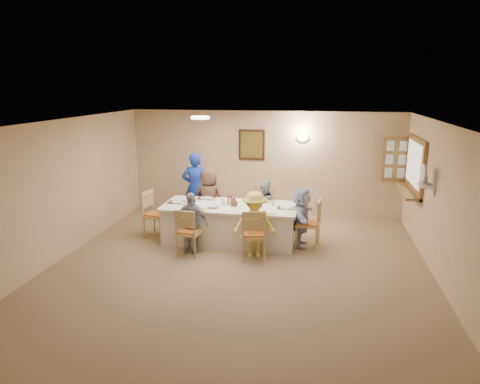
% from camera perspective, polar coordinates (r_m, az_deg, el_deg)
% --- Properties ---
extents(ground, '(7.00, 7.00, 0.00)m').
position_cam_1_polar(ground, '(7.37, -0.45, -10.64)').
color(ground, '#9E7E5F').
extents(room_walls, '(7.00, 7.00, 7.00)m').
position_cam_1_polar(room_walls, '(6.88, -0.48, 0.90)').
color(room_walls, tan).
rests_on(room_walls, ground).
extents(wall_picture, '(0.62, 0.05, 0.72)m').
position_cam_1_polar(wall_picture, '(10.26, 1.55, 6.31)').
color(wall_picture, '#3A1F14').
rests_on(wall_picture, room_walls).
extents(wall_sconce, '(0.26, 0.09, 0.18)m').
position_cam_1_polar(wall_sconce, '(10.09, 8.34, 7.19)').
color(wall_sconce, white).
rests_on(wall_sconce, room_walls).
extents(ceiling_light, '(0.36, 0.36, 0.05)m').
position_cam_1_polar(ceiling_light, '(8.41, -5.32, 9.83)').
color(ceiling_light, white).
rests_on(ceiling_light, room_walls).
extents(serving_hatch, '(0.06, 1.50, 1.15)m').
position_cam_1_polar(serving_hatch, '(9.32, 22.33, 3.23)').
color(serving_hatch, olive).
rests_on(serving_hatch, room_walls).
extents(hatch_sill, '(0.30, 1.50, 0.05)m').
position_cam_1_polar(hatch_sill, '(9.40, 21.32, 0.13)').
color(hatch_sill, olive).
rests_on(hatch_sill, room_walls).
extents(shutter_door, '(0.55, 0.04, 1.00)m').
position_cam_1_polar(shutter_door, '(10.01, 20.02, 4.12)').
color(shutter_door, olive).
rests_on(shutter_door, room_walls).
extents(fan_shelf, '(0.22, 0.36, 0.03)m').
position_cam_1_polar(fan_shelf, '(8.03, 23.58, 0.78)').
color(fan_shelf, white).
rests_on(fan_shelf, room_walls).
extents(desk_fan, '(0.30, 0.30, 0.28)m').
position_cam_1_polar(desk_fan, '(7.99, 23.48, 1.84)').
color(desk_fan, '#A5A5A8').
rests_on(desk_fan, fan_shelf).
extents(dining_table, '(2.67, 1.13, 0.76)m').
position_cam_1_polar(dining_table, '(8.62, -1.35, -4.20)').
color(dining_table, white).
rests_on(dining_table, ground).
extents(chair_back_left, '(0.51, 0.51, 0.92)m').
position_cam_1_polar(chair_back_left, '(9.48, -3.92, -2.03)').
color(chair_back_left, tan).
rests_on(chair_back_left, ground).
extents(chair_back_right, '(0.54, 0.54, 0.99)m').
position_cam_1_polar(chair_back_right, '(9.25, 3.30, -2.20)').
color(chair_back_right, tan).
rests_on(chair_back_right, ground).
extents(chair_front_left, '(0.48, 0.48, 0.90)m').
position_cam_1_polar(chair_front_left, '(8.01, -6.75, -5.20)').
color(chair_front_left, tan).
rests_on(chair_front_left, ground).
extents(chair_front_right, '(0.53, 0.53, 0.96)m').
position_cam_1_polar(chair_front_right, '(7.75, 1.80, -5.57)').
color(chair_front_right, tan).
rests_on(chair_front_right, ground).
extents(chair_left_end, '(0.55, 0.55, 0.98)m').
position_cam_1_polar(chair_left_end, '(9.02, -11.05, -2.91)').
color(chair_left_end, tan).
rests_on(chair_left_end, ground).
extents(chair_right_end, '(0.51, 0.51, 0.96)m').
position_cam_1_polar(chair_right_end, '(8.43, 9.04, -4.09)').
color(chair_right_end, tan).
rests_on(chair_right_end, ground).
extents(diner_back_left, '(0.79, 0.62, 1.36)m').
position_cam_1_polar(diner_back_left, '(9.30, -4.13, -0.93)').
color(diner_back_left, brown).
rests_on(diner_back_left, ground).
extents(diner_back_right, '(0.58, 0.47, 1.14)m').
position_cam_1_polar(diner_back_right, '(9.11, 3.21, -1.95)').
color(diner_back_right, '#9BADC5').
rests_on(diner_back_right, ground).
extents(diner_front_left, '(0.77, 0.49, 1.16)m').
position_cam_1_polar(diner_front_left, '(8.08, -6.53, -4.05)').
color(diner_front_left, '#989CA7').
rests_on(diner_front_left, ground).
extents(diner_front_right, '(0.98, 0.78, 1.23)m').
position_cam_1_polar(diner_front_right, '(7.81, 1.94, -4.34)').
color(diner_front_right, '#F7DB52').
rests_on(diner_front_right, ground).
extents(diner_right_end, '(1.12, 0.45, 1.18)m').
position_cam_1_polar(diner_right_end, '(8.40, 8.18, -3.36)').
color(diner_right_end, '#A9B5E2').
rests_on(diner_right_end, ground).
extents(caregiver, '(0.76, 0.64, 1.61)m').
position_cam_1_polar(caregiver, '(9.83, -6.00, 0.60)').
color(caregiver, '#1836B2').
rests_on(caregiver, ground).
extents(placemat_fl, '(0.33, 0.24, 0.01)m').
position_cam_1_polar(placemat_fl, '(8.26, -6.04, -2.31)').
color(placemat_fl, '#472B19').
rests_on(placemat_fl, dining_table).
extents(plate_fl, '(0.23, 0.23, 0.01)m').
position_cam_1_polar(plate_fl, '(8.26, -6.05, -2.25)').
color(plate_fl, white).
rests_on(plate_fl, dining_table).
extents(napkin_fl, '(0.15, 0.15, 0.01)m').
position_cam_1_polar(napkin_fl, '(8.17, -4.93, -2.43)').
color(napkin_fl, yellow).
rests_on(napkin_fl, dining_table).
extents(placemat_fr, '(0.35, 0.26, 0.01)m').
position_cam_1_polar(placemat_fr, '(8.01, 2.23, -2.76)').
color(placemat_fr, '#472B19').
rests_on(placemat_fr, dining_table).
extents(plate_fr, '(0.23, 0.23, 0.01)m').
position_cam_1_polar(plate_fr, '(8.01, 2.23, -2.70)').
color(plate_fr, white).
rests_on(plate_fr, dining_table).
extents(napkin_fr, '(0.13, 0.13, 0.01)m').
position_cam_1_polar(napkin_fr, '(7.94, 3.46, -2.88)').
color(napkin_fr, yellow).
rests_on(napkin_fr, dining_table).
extents(placemat_bl, '(0.36, 0.27, 0.01)m').
position_cam_1_polar(placemat_bl, '(9.04, -4.55, -0.84)').
color(placemat_bl, '#472B19').
rests_on(placemat_bl, dining_table).
extents(plate_bl, '(0.26, 0.26, 0.02)m').
position_cam_1_polar(plate_bl, '(9.04, -4.55, -0.78)').
color(plate_bl, white).
rests_on(plate_bl, dining_table).
extents(napkin_bl, '(0.13, 0.13, 0.01)m').
position_cam_1_polar(napkin_bl, '(8.95, -3.52, -0.94)').
color(napkin_bl, yellow).
rests_on(napkin_bl, dining_table).
extents(placemat_br, '(0.37, 0.28, 0.01)m').
position_cam_1_polar(placemat_br, '(8.81, 3.01, -1.21)').
color(placemat_br, '#472B19').
rests_on(placemat_br, dining_table).
extents(plate_br, '(0.24, 0.24, 0.01)m').
position_cam_1_polar(plate_br, '(8.81, 3.01, -1.15)').
color(plate_br, white).
rests_on(plate_br, dining_table).
extents(napkin_br, '(0.15, 0.15, 0.01)m').
position_cam_1_polar(napkin_br, '(8.74, 4.14, -1.30)').
color(napkin_br, yellow).
rests_on(napkin_br, dining_table).
extents(placemat_le, '(0.37, 0.28, 0.01)m').
position_cam_1_polar(placemat_le, '(8.80, -8.40, -1.38)').
color(placemat_le, '#472B19').
rests_on(placemat_le, dining_table).
extents(plate_le, '(0.23, 0.23, 0.01)m').
position_cam_1_polar(plate_le, '(8.79, -8.40, -1.31)').
color(plate_le, white).
rests_on(plate_le, dining_table).
extents(napkin_le, '(0.14, 0.14, 0.01)m').
position_cam_1_polar(napkin_le, '(8.69, -7.38, -1.48)').
color(napkin_le, yellow).
rests_on(napkin_le, dining_table).
extents(placemat_re, '(0.34, 0.25, 0.01)m').
position_cam_1_polar(placemat_re, '(8.36, 6.17, -2.12)').
color(placemat_re, '#472B19').
rests_on(placemat_re, dining_table).
extents(plate_re, '(0.24, 0.24, 0.02)m').
position_cam_1_polar(plate_re, '(8.36, 6.17, -2.05)').
color(plate_re, white).
rests_on(plate_re, dining_table).
extents(napkin_re, '(0.14, 0.14, 0.01)m').
position_cam_1_polar(napkin_re, '(8.30, 7.39, -2.22)').
color(napkin_re, yellow).
rests_on(napkin_re, dining_table).
extents(teacup_a, '(0.12, 0.12, 0.09)m').
position_cam_1_polar(teacup_a, '(8.39, -7.31, -1.82)').
color(teacup_a, white).
rests_on(teacup_a, dining_table).
extents(teacup_b, '(0.11, 0.11, 0.08)m').
position_cam_1_polar(teacup_b, '(8.90, 2.04, -0.81)').
color(teacup_b, white).
rests_on(teacup_b, dining_table).
extents(bowl_a, '(0.35, 0.35, 0.06)m').
position_cam_1_polar(bowl_a, '(8.35, -3.56, -1.90)').
color(bowl_a, white).
rests_on(bowl_a, dining_table).
extents(bowl_b, '(0.32, 0.32, 0.06)m').
position_cam_1_polar(bowl_b, '(8.70, 1.49, -1.20)').
color(bowl_b, white).
rests_on(bowl_b, dining_table).
extents(condiment_ketchup, '(0.14, 0.14, 0.22)m').
position_cam_1_polar(condiment_ketchup, '(8.53, -1.48, -0.98)').
color(condiment_ketchup, '#A7280E').
rests_on(condiment_ketchup, dining_table).
extents(condiment_brown, '(0.13, 0.13, 0.18)m').
position_cam_1_polar(condiment_brown, '(8.52, -1.20, -1.11)').
color(condiment_brown, '#533416').
rests_on(condiment_brown, dining_table).
extents(condiment_malt, '(0.16, 0.16, 0.17)m').
position_cam_1_polar(condiment_malt, '(8.42, -0.74, -1.34)').
color(condiment_malt, '#533416').
rests_on(condiment_malt, dining_table).
extents(drinking_glass, '(0.07, 0.07, 0.10)m').
position_cam_1_polar(drinking_glass, '(8.58, -2.28, -1.27)').
color(drinking_glass, silver).
rests_on(drinking_glass, dining_table).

